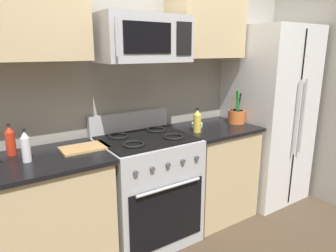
{
  "coord_description": "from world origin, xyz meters",
  "views": [
    {
      "loc": [
        -1.17,
        -1.4,
        1.62
      ],
      "look_at": [
        0.13,
        0.54,
        1.03
      ],
      "focal_mm": 32.12,
      "sensor_mm": 36.0,
      "label": 1
    }
  ],
  "objects": [
    {
      "name": "counter_right",
      "position": [
        0.75,
        0.67,
        0.46
      ],
      "size": [
        0.73,
        0.64,
        0.91
      ],
      "color": "tan",
      "rests_on": "ground"
    },
    {
      "name": "cutting_board",
      "position": [
        -0.5,
        0.71,
        0.92
      ],
      "size": [
        0.34,
        0.22,
        0.02
      ],
      "primitive_type": "cube",
      "rotation": [
        0.0,
        0.0,
        -0.02
      ],
      "color": "tan",
      "rests_on": "counter_left"
    },
    {
      "name": "utensil_crock",
      "position": [
        1.04,
        0.66,
        0.99
      ],
      "size": [
        0.17,
        0.17,
        0.34
      ],
      "color": "#D1662D",
      "rests_on": "counter_right"
    },
    {
      "name": "prep_bowl",
      "position": [
        0.61,
        0.75,
        0.93
      ],
      "size": [
        0.11,
        0.11,
        0.04
      ],
      "color": "white",
      "rests_on": "counter_right"
    },
    {
      "name": "upper_cabinets_left",
      "position": [
        -0.86,
        0.84,
        1.9
      ],
      "size": [
        0.92,
        0.34,
        0.7
      ],
      "color": "tan"
    },
    {
      "name": "bottle_hot_sauce",
      "position": [
        -0.97,
        0.86,
        1.01
      ],
      "size": [
        0.07,
        0.07,
        0.22
      ],
      "color": "red",
      "rests_on": "counter_left"
    },
    {
      "name": "bottle_vinegar",
      "position": [
        -0.9,
        0.66,
        1.01
      ],
      "size": [
        0.06,
        0.06,
        0.22
      ],
      "color": "silver",
      "rests_on": "counter_left"
    },
    {
      "name": "range_oven",
      "position": [
        -0.0,
        0.67,
        0.47
      ],
      "size": [
        0.76,
        0.68,
        1.09
      ],
      "color": "#B2B5BA",
      "rests_on": "ground"
    },
    {
      "name": "refrigerator",
      "position": [
        1.52,
        0.65,
        0.93
      ],
      "size": [
        0.76,
        0.75,
        1.86
      ],
      "color": "silver",
      "rests_on": "ground"
    },
    {
      "name": "microwave",
      "position": [
        -0.0,
        0.7,
        1.71
      ],
      "size": [
        0.7,
        0.44,
        0.35
      ],
      "color": "#B2B5BA"
    },
    {
      "name": "counter_left",
      "position": [
        -0.86,
        0.67,
        0.46
      ],
      "size": [
        0.93,
        0.64,
        0.91
      ],
      "color": "tan",
      "rests_on": "ground"
    },
    {
      "name": "bottle_oil",
      "position": [
        0.49,
        0.61,
        1.01
      ],
      "size": [
        0.07,
        0.07,
        0.22
      ],
      "color": "gold",
      "rests_on": "counter_right"
    },
    {
      "name": "upper_cabinets_right",
      "position": [
        0.76,
        0.84,
        1.9
      ],
      "size": [
        0.72,
        0.34,
        0.7
      ],
      "color": "tan"
    },
    {
      "name": "wall_back",
      "position": [
        0.0,
        1.06,
        1.3
      ],
      "size": [
        8.0,
        0.1,
        2.6
      ],
      "primitive_type": "cube",
      "color": "#9E998E",
      "rests_on": "ground"
    }
  ]
}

